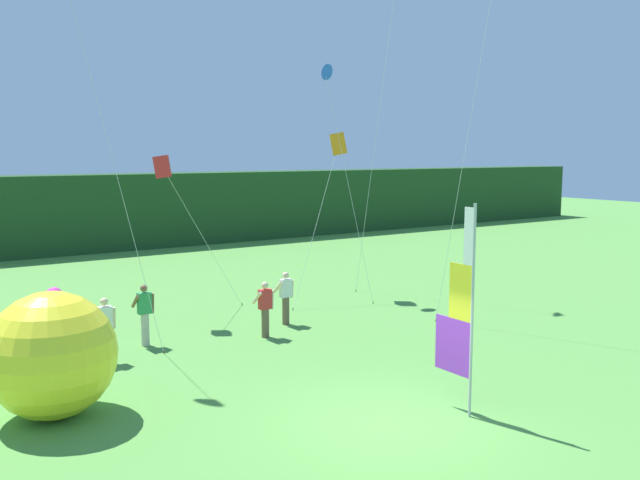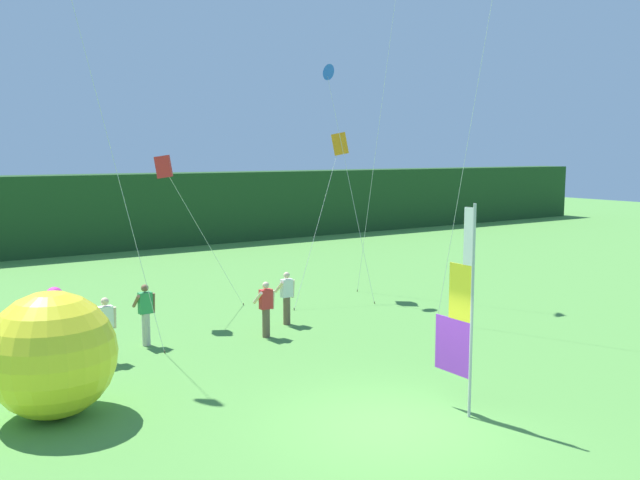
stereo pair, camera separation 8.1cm
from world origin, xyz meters
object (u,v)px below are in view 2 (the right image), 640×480
Objects in this scene: banner_flag at (461,314)px; kite_orange_box_4 at (340,144)px; person_far_left at (266,308)px; inflatable_balloon at (52,354)px; person_mid_field at (106,328)px; kite_blue_delta_5 at (327,74)px; kite_red_box_0 at (164,167)px; person_near_banner at (287,297)px; person_far_right at (146,313)px.

kite_orange_box_4 reaches higher than banner_flag.
person_far_left is 0.63× the size of inflatable_balloon.
kite_orange_box_4 is (11.88, 6.88, 4.26)m from inflatable_balloon.
kite_blue_delta_5 reaches higher than person_mid_field.
inflatable_balloon is (-6.89, 4.35, -0.77)m from banner_flag.
kite_blue_delta_5 reaches higher than kite_red_box_0.
kite_blue_delta_5 is (4.61, 11.52, 6.04)m from banner_flag.
person_mid_field is 4.50m from person_far_left.
kite_blue_delta_5 is (-0.38, 0.29, 2.55)m from kite_orange_box_4.
kite_orange_box_4 reaches higher than person_near_banner.
banner_flag is 0.72× the size of kite_orange_box_4.
kite_red_box_0 reaches higher than person_near_banner.
inflatable_balloon reaches higher than person_mid_field.
kite_orange_box_4 is 2.59m from kite_blue_delta_5.
inflatable_balloon is 0.30× the size of kite_blue_delta_5.
kite_red_box_0 reaches higher than person_far_left.
person_mid_field is at bearing 123.79° from banner_flag.
person_mid_field is at bearing -158.78° from kite_orange_box_4.
kite_red_box_0 is 0.61× the size of kite_blue_delta_5.
kite_red_box_0 reaches higher than banner_flag.
kite_blue_delta_5 reaches higher than inflatable_balloon.
person_far_left is at bearing -2.45° from person_mid_field.
banner_flag is 12.77m from kite_orange_box_4.
kite_red_box_0 is at bearing 49.45° from person_mid_field.
person_near_banner is 4.40m from person_far_right.
person_far_right is 0.28× the size of kite_orange_box_4.
kite_orange_box_4 is at bearing 21.22° from person_mid_field.
kite_orange_box_4 is at bearing 30.08° from inflatable_balloon.
person_far_left is 7.05m from inflatable_balloon.
person_near_banner is 1.01× the size of person_far_left.
inflatable_balloon is at bearing -122.82° from person_mid_field.
inflatable_balloon is at bearing -148.06° from kite_blue_delta_5.
person_near_banner is 8.85m from kite_blue_delta_5.
person_far_left is at bearing -143.33° from person_near_banner.
person_far_left is at bearing -143.34° from kite_orange_box_4.
inflatable_balloon is at bearing -149.92° from kite_orange_box_4.
person_near_banner is 0.19× the size of kite_blue_delta_5.
banner_flag reaches higher than inflatable_balloon.
kite_orange_box_4 reaches higher than person_far_left.
kite_red_box_0 reaches higher than person_mid_field.
kite_red_box_0 is 6.99m from kite_orange_box_4.
person_near_banner is 7.01m from kite_orange_box_4.
person_far_left is (-1.25, -0.93, -0.01)m from person_near_banner.
person_near_banner is at bearing -45.03° from kite_red_box_0.
inflatable_balloon is 14.37m from kite_orange_box_4.
kite_blue_delta_5 reaches higher than kite_orange_box_4.
person_mid_field is at bearing 177.55° from person_far_left.
person_near_banner reaches higher than person_far_left.
person_mid_field is 0.28× the size of kite_orange_box_4.
banner_flag is at bearing -66.47° from person_far_right.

